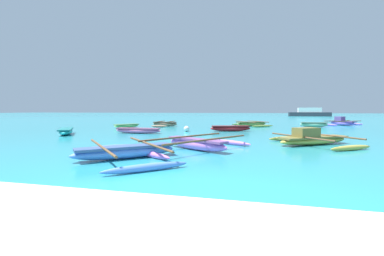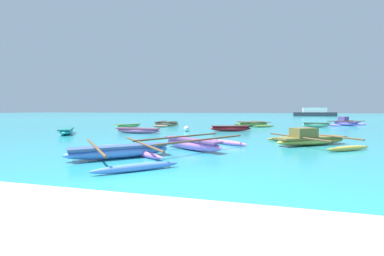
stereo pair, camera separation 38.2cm
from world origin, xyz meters
name	(u,v)px [view 1 (the left image)]	position (x,y,z in m)	size (l,w,h in m)	color
ground_plane	(183,234)	(0.00, 0.00, 0.00)	(240.00, 240.00, 0.00)	teal
moored_boat_0	(165,124)	(-7.10, 19.59, 0.22)	(2.34, 3.16, 0.47)	#916A51
moored_boat_1	(127,126)	(-9.68, 17.08, 0.18)	(1.75, 2.31, 0.31)	#8CE076
moored_boat_2	(126,152)	(-3.05, 4.35, 0.21)	(4.44, 4.57, 0.46)	#5785E4
moored_boat_3	(342,122)	(9.40, 24.92, 0.29)	(4.09, 3.70, 0.86)	#8C65D9
moored_boat_4	(196,144)	(-1.26, 6.52, 0.23)	(4.16, 4.88, 0.49)	#CB71DB
moored_boat_5	(138,130)	(-6.40, 12.39, 0.20)	(3.08, 0.74, 0.35)	pink
moored_boat_6	(251,124)	(0.73, 21.69, 0.21)	(3.88, 4.09, 0.46)	#829A46
moored_boat_7	(66,131)	(-10.44, 10.66, 0.21)	(2.16, 2.71, 0.37)	#20B7BA
moored_boat_8	(314,124)	(6.09, 21.49, 0.24)	(2.30, 0.65, 0.43)	#7DB892
moored_boat_9	(313,139)	(3.39, 9.13, 0.25)	(3.79, 4.21, 0.76)	#B4A241
moored_boat_10	(230,128)	(-0.70, 15.41, 0.22)	(2.93, 1.41, 0.39)	#A4191F
mooring_buoy_0	(187,129)	(-3.69, 14.43, 0.20)	(0.39, 0.39, 0.39)	white
distant_ferry	(309,113)	(13.98, 63.05, 0.83)	(9.27, 2.04, 2.04)	#2D333D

